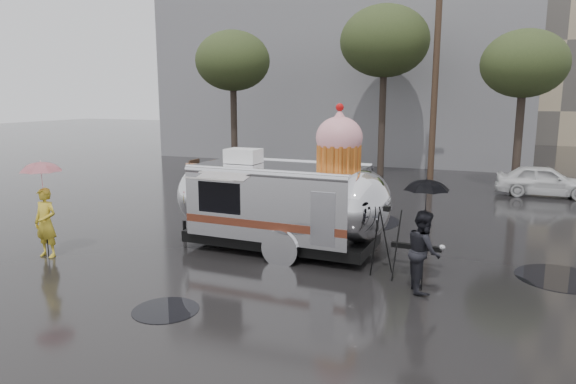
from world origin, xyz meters
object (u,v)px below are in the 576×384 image
at_px(airstream_trailer, 284,199).
at_px(person_left, 46,223).
at_px(tripod, 386,235).
at_px(person_right, 423,251).

xyz_separation_m(airstream_trailer, person_left, (-5.12, -2.60, -0.47)).
height_order(airstream_trailer, person_left, airstream_trailer).
relative_size(airstream_trailer, tripod, 4.47).
bearing_deg(person_left, tripod, 10.91).
bearing_deg(tripod, person_left, -149.23).
distance_m(airstream_trailer, person_right, 3.94).
bearing_deg(person_left, person_right, 6.36).
bearing_deg(tripod, airstream_trailer, 179.47).
relative_size(airstream_trailer, person_left, 4.13).
height_order(person_left, tripod, person_left).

